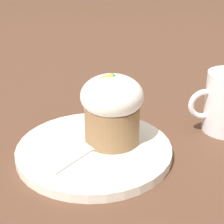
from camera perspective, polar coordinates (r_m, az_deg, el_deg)
ground_plane at (r=0.61m, az=-2.72°, el=-6.45°), size 4.00×4.00×0.00m
dessert_plate at (r=0.60m, az=-2.74°, el=-5.85°), size 0.25×0.25×0.01m
carrot_cake at (r=0.59m, az=-0.00°, el=0.61°), size 0.10×0.10×0.12m
spoon at (r=0.59m, az=-3.48°, el=-5.64°), size 0.10×0.09×0.01m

